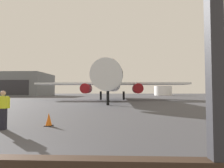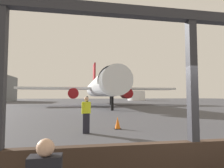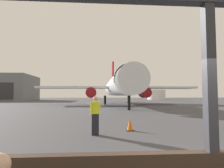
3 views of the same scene
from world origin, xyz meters
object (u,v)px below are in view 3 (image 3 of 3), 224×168
object	(u,v)px
ground_crew_worker	(95,115)
traffic_cone	(130,125)
airplane	(118,86)
fuel_storage_tank	(156,95)
distant_hangar	(5,88)

from	to	relation	value
ground_crew_worker	traffic_cone	world-z (taller)	ground_crew_worker
airplane	fuel_storage_tank	bearing A→B (deg)	64.45
ground_crew_worker	fuel_storage_tank	world-z (taller)	fuel_storage_tank
airplane	ground_crew_worker	size ratio (longest dim) A/B	18.86
traffic_cone	fuel_storage_tank	size ratio (longest dim) A/B	0.09
traffic_cone	distant_hangar	size ratio (longest dim) A/B	0.03
ground_crew_worker	distant_hangar	xyz separation A→B (m)	(-34.23, 63.99, 3.69)
ground_crew_worker	distant_hangar	world-z (taller)	distant_hangar
airplane	ground_crew_worker	bearing A→B (deg)	-98.11
fuel_storage_tank	airplane	bearing A→B (deg)	-115.55
ground_crew_worker	fuel_storage_tank	distance (m)	74.58
ground_crew_worker	distant_hangar	size ratio (longest dim) A/B	0.09
traffic_cone	ground_crew_worker	bearing A→B (deg)	-151.36
airplane	fuel_storage_tank	distance (m)	48.10
fuel_storage_tank	ground_crew_worker	bearing A→B (deg)	-109.25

